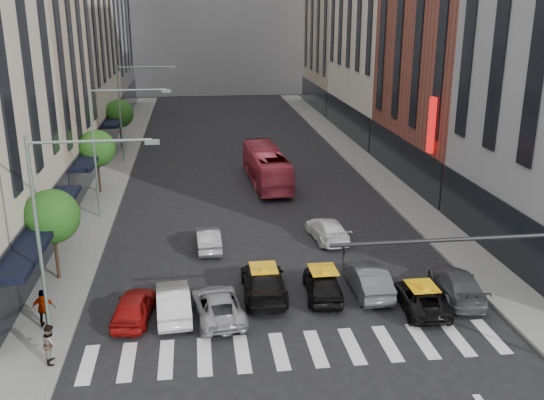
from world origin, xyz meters
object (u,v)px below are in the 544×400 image
object	(u,v)px
bus	(266,166)
pedestrian_near	(51,343)
car_white_front	(173,301)
streetlamp_mid	(108,135)
car_red	(134,307)
streetlamp_far	(130,100)
pedestrian_far	(44,308)
taxi_center	(323,283)
streetlamp_near	(59,211)
taxi_left	(264,282)

from	to	relation	value
bus	pedestrian_near	xyz separation A→B (m)	(-11.92, -25.42, -0.51)
car_white_front	pedestrian_near	xyz separation A→B (m)	(-4.84, -3.62, 0.26)
streetlamp_mid	car_red	size ratio (longest dim) A/B	2.23
streetlamp_far	car_red	world-z (taller)	streetlamp_far
bus	pedestrian_far	distance (m)	25.79
streetlamp_mid	pedestrian_near	bearing A→B (deg)	-91.11
streetlamp_far	pedestrian_far	size ratio (longest dim) A/B	5.01
streetlamp_mid	car_red	world-z (taller)	streetlamp_mid
car_white_front	taxi_center	xyz separation A→B (m)	(7.46, 0.99, 0.01)
car_red	pedestrian_far	bearing A→B (deg)	11.49
car_red	taxi_center	bearing A→B (deg)	-165.73
taxi_center	pedestrian_far	distance (m)	13.35
car_red	streetlamp_mid	bearing A→B (deg)	-73.13
streetlamp_near	streetlamp_far	world-z (taller)	same
taxi_left	pedestrian_far	distance (m)	10.49
pedestrian_far	taxi_left	bearing A→B (deg)	-168.87
taxi_center	streetlamp_far	bearing A→B (deg)	-63.57
streetlamp_far	pedestrian_near	size ratio (longest dim) A/B	5.33
car_red	taxi_left	xyz separation A→B (m)	(6.33, 1.69, 0.08)
taxi_left	taxi_center	size ratio (longest dim) A/B	1.23
taxi_center	taxi_left	bearing A→B (deg)	-4.46
taxi_left	bus	distance (m)	20.51
car_red	bus	xyz separation A→B (m)	(8.92, 22.01, 0.81)
taxi_center	bus	world-z (taller)	bus
car_red	taxi_center	distance (m)	9.38
streetlamp_near	pedestrian_near	world-z (taller)	streetlamp_near
car_red	pedestrian_far	xyz separation A→B (m)	(-3.96, -0.32, 0.36)
car_white_front	bus	world-z (taller)	bus
streetlamp_near	pedestrian_near	xyz separation A→B (m)	(-0.36, -2.33, -4.91)
streetlamp_near	pedestrian_near	distance (m)	5.44
taxi_center	pedestrian_far	size ratio (longest dim) A/B	2.40
pedestrian_near	streetlamp_mid	bearing A→B (deg)	-9.45
streetlamp_near	pedestrian_far	size ratio (longest dim) A/B	5.01
streetlamp_mid	car_white_front	size ratio (longest dim) A/B	2.03
car_white_front	bus	bearing A→B (deg)	-111.81
pedestrian_far	bus	bearing A→B (deg)	-119.88
streetlamp_mid	car_red	bearing A→B (deg)	-79.95
taxi_center	pedestrian_near	world-z (taller)	pedestrian_near
car_red	pedestrian_near	bearing A→B (deg)	55.43
pedestrian_far	pedestrian_near	bearing A→B (deg)	107.41
pedestrian_near	pedestrian_far	size ratio (longest dim) A/B	0.94
streetlamp_near	car_white_front	world-z (taller)	streetlamp_near
taxi_left	pedestrian_far	world-z (taller)	pedestrian_far
pedestrian_near	pedestrian_far	world-z (taller)	pedestrian_far
car_white_front	taxi_left	xyz separation A→B (m)	(4.50, 1.46, 0.04)
streetlamp_near	taxi_center	bearing A→B (deg)	10.87
streetlamp_mid	streetlamp_far	xyz separation A→B (m)	(0.00, 16.00, 0.00)
car_red	pedestrian_far	world-z (taller)	pedestrian_far
pedestrian_near	pedestrian_far	bearing A→B (deg)	8.99
streetlamp_mid	taxi_left	distance (m)	16.80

